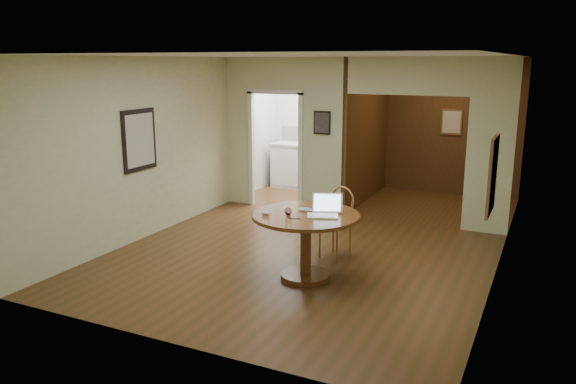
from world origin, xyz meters
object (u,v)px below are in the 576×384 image
at_px(chair, 338,218).
at_px(open_laptop, 325,210).
at_px(closed_laptop, 311,211).
at_px(dining_table, 306,231).

height_order(chair, open_laptop, open_laptop).
xyz_separation_m(chair, open_laptop, (0.14, -0.86, 0.35)).
xyz_separation_m(chair, closed_laptop, (-0.07, -0.80, 0.29)).
bearing_deg(open_laptop, chair, 78.07).
bearing_deg(closed_laptop, chair, 74.15).
height_order(open_laptop, closed_laptop, open_laptop).
bearing_deg(open_laptop, dining_table, 169.87).
distance_m(open_laptop, closed_laptop, 0.23).
relative_size(dining_table, closed_laptop, 4.03).
relative_size(chair, closed_laptop, 2.99).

